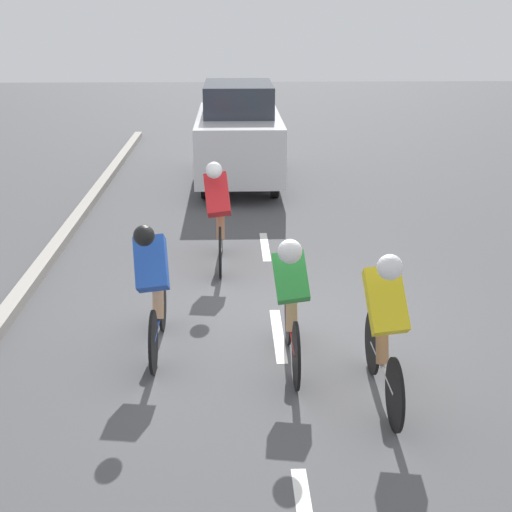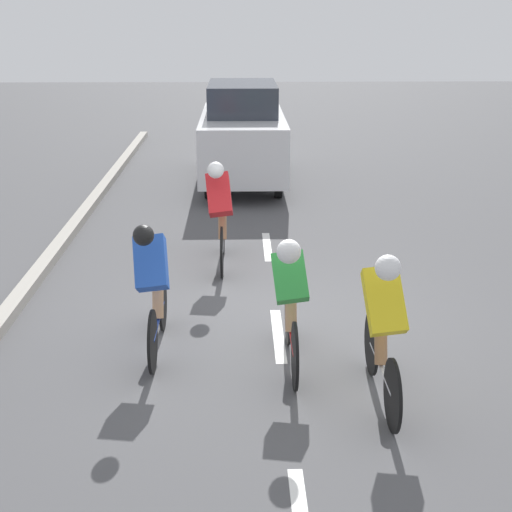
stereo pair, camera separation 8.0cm
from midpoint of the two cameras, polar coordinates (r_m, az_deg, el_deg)
ground_plane at (r=8.35m, az=1.40°, el=-5.60°), size 60.00×60.00×0.00m
lane_stripe_mid at (r=8.12m, az=1.50°, el=-6.31°), size 0.12×1.40×0.01m
lane_stripe_far at (r=11.09m, az=0.52°, el=0.78°), size 0.12×1.40×0.01m
cyclist_blue at (r=7.50m, az=-8.51°, el=-2.25°), size 0.38×1.69×1.50m
cyclist_red at (r=10.00m, az=-3.25°, el=3.58°), size 0.39×1.72×1.57m
cyclist_yellow at (r=6.55m, az=9.93°, el=-5.26°), size 0.39×1.69×1.54m
cyclist_green at (r=7.11m, az=2.51°, el=-3.35°), size 0.38×1.67×1.45m
support_car at (r=15.11m, az=-1.55°, el=9.75°), size 1.70×4.14×2.06m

